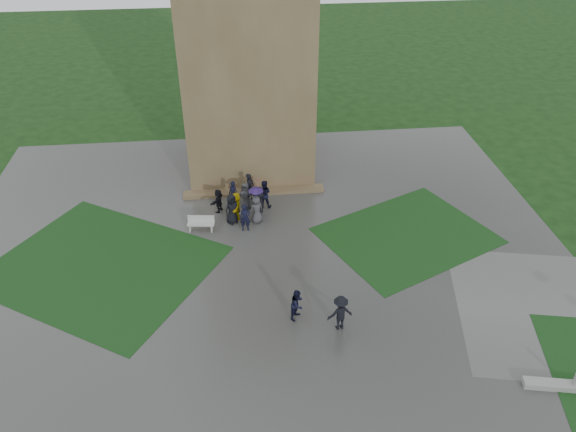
{
  "coord_description": "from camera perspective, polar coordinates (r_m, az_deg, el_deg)",
  "views": [
    {
      "loc": [
        -1.08,
        -20.28,
        18.93
      ],
      "look_at": [
        1.71,
        5.98,
        1.2
      ],
      "focal_mm": 35.0,
      "sensor_mm": 36.0,
      "label": 1
    }
  ],
  "objects": [
    {
      "name": "lawn_inset_right",
      "position": [
        32.98,
        12.0,
        -1.94
      ],
      "size": [
        11.12,
        10.15,
        0.01
      ],
      "primitive_type": "cube",
      "rotation": [
        0.0,
        0.0,
        0.44
      ],
      "color": "black",
      "rests_on": "plaza"
    },
    {
      "name": "ground",
      "position": [
        27.76,
        -2.24,
        -9.14
      ],
      "size": [
        120.0,
        120.0,
        0.0
      ],
      "primitive_type": "plane",
      "color": "black"
    },
    {
      "name": "pedestrian_near",
      "position": [
        26.15,
        5.33,
        -9.76
      ],
      "size": [
        1.28,
        0.82,
        1.84
      ],
      "primitive_type": "imported",
      "rotation": [
        0.0,
        0.0,
        3.32
      ],
      "color": "black",
      "rests_on": "plaza"
    },
    {
      "name": "bench",
      "position": [
        32.86,
        -8.83,
        -0.73
      ],
      "size": [
        1.6,
        0.66,
        0.9
      ],
      "rotation": [
        0.0,
        0.0,
        -0.11
      ],
      "color": "#B0B0AB",
      "rests_on": "plaza"
    },
    {
      "name": "visitor_cluster",
      "position": [
        33.37,
        -4.34,
        1.59
      ],
      "size": [
        3.8,
        4.16,
        2.64
      ],
      "color": "black",
      "rests_on": "plaza"
    },
    {
      "name": "plaza",
      "position": [
        29.25,
        -2.53,
        -6.47
      ],
      "size": [
        34.0,
        34.0,
        0.02
      ],
      "primitive_type": "cube",
      "color": "#353533",
      "rests_on": "ground"
    },
    {
      "name": "lawn_inset_left",
      "position": [
        31.65,
        -18.38,
        -4.84
      ],
      "size": [
        14.1,
        13.46,
        0.01
      ],
      "primitive_type": "cube",
      "rotation": [
        0.0,
        0.0,
        -0.56
      ],
      "color": "black",
      "rests_on": "plaza"
    },
    {
      "name": "tower_plinth",
      "position": [
        36.17,
        -3.47,
        2.49
      ],
      "size": [
        9.0,
        0.8,
        0.22
      ],
      "primitive_type": "cube",
      "color": "brown",
      "rests_on": "plaza"
    },
    {
      "name": "tower",
      "position": [
        36.66,
        -4.37,
        18.08
      ],
      "size": [
        8.0,
        8.0,
        18.0
      ],
      "primitive_type": "cube",
      "color": "brown",
      "rests_on": "ground"
    },
    {
      "name": "pedestrian_mid",
      "position": [
        26.62,
        0.97,
        -8.94
      ],
      "size": [
        0.82,
        0.91,
        1.63
      ],
      "primitive_type": "imported",
      "rotation": [
        0.0,
        0.0,
        0.97
      ],
      "color": "black",
      "rests_on": "plaza"
    }
  ]
}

